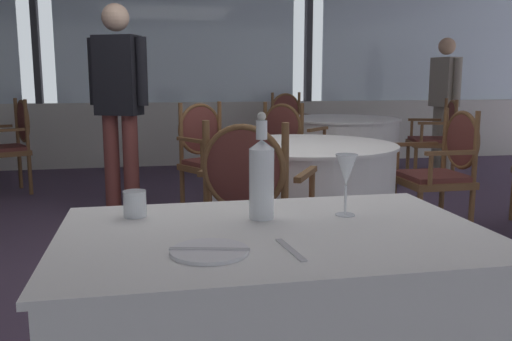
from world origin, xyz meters
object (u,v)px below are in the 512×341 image
(side_plate, at_px, (210,251))
(dining_chair_1_2, at_px, (290,124))
(dining_chair_0_2, at_px, (11,139))
(dining_chair_1_1, at_px, (439,134))
(wine_glass, at_px, (346,171))
(dining_chair_3_0, at_px, (252,199))
(water_tumbler, at_px, (135,204))
(dining_chair_3_1, at_px, (444,164))
(dining_chair_1_0, at_px, (289,143))
(dining_chair_3_2, at_px, (209,151))
(water_bottle, at_px, (262,176))
(diner_person_1, at_px, (119,97))
(diner_person_0, at_px, (444,96))

(side_plate, relative_size, dining_chair_1_2, 0.21)
(dining_chair_0_2, relative_size, dining_chair_1_2, 0.98)
(dining_chair_1_1, height_order, dining_chair_1_2, dining_chair_1_2)
(wine_glass, distance_m, dining_chair_3_0, 1.04)
(water_tumbler, xyz_separation_m, dining_chair_3_1, (2.16, 1.81, -0.22))
(wine_glass, height_order, dining_chair_1_0, dining_chair_1_0)
(dining_chair_3_2, bearing_deg, dining_chair_0_2, -157.96)
(water_bottle, height_order, dining_chair_3_2, water_bottle)
(side_plate, distance_m, wine_glass, 0.59)
(dining_chair_3_1, relative_size, dining_chair_3_2, 0.98)
(dining_chair_3_2, relative_size, diner_person_1, 0.55)
(water_bottle, xyz_separation_m, dining_chair_3_2, (0.15, 2.83, -0.30))
(dining_chair_3_0, xyz_separation_m, diner_person_1, (-0.73, 2.09, 0.45))
(water_bottle, distance_m, dining_chair_3_0, 1.03)
(water_tumbler, height_order, dining_chair_1_2, dining_chair_1_2)
(dining_chair_0_2, height_order, dining_chair_1_1, dining_chair_0_2)
(dining_chair_1_2, relative_size, dining_chair_3_1, 1.04)
(water_tumbler, xyz_separation_m, dining_chair_3_0, (0.56, 0.87, -0.20))
(wine_glass, distance_m, dining_chair_1_2, 5.37)
(water_bottle, relative_size, diner_person_1, 0.19)
(dining_chair_0_2, height_order, diner_person_0, diner_person_0)
(side_plate, height_order, diner_person_1, diner_person_1)
(dining_chair_0_2, height_order, dining_chair_1_0, dining_chair_0_2)
(dining_chair_0_2, height_order, dining_chair_3_1, dining_chair_0_2)
(dining_chair_1_1, distance_m, diner_person_1, 3.52)
(water_tumbler, xyz_separation_m, diner_person_1, (-0.18, 2.95, 0.25))
(dining_chair_1_1, xyz_separation_m, dining_chair_3_2, (-2.67, -1.02, 0.01))
(dining_chair_0_2, relative_size, dining_chair_1_0, 1.02)
(water_tumbler, height_order, dining_chair_0_2, dining_chair_0_2)
(dining_chair_1_2, xyz_separation_m, dining_chair_3_0, (-1.31, -4.24, -0.00))
(dining_chair_1_1, bearing_deg, dining_chair_0_2, 9.77)
(water_tumbler, xyz_separation_m, dining_chair_0_2, (-1.32, 4.17, -0.22))
(water_bottle, xyz_separation_m, dining_chair_3_0, (0.16, 0.97, -0.29))
(side_plate, relative_size, diner_person_1, 0.12)
(dining_chair_3_1, xyz_separation_m, diner_person_1, (-2.34, 1.15, 0.47))
(dining_chair_0_2, xyz_separation_m, dining_chair_1_2, (3.19, 0.94, 0.02))
(wine_glass, distance_m, dining_chair_3_1, 2.45)
(diner_person_1, bearing_deg, diner_person_0, -41.04)
(dining_chair_0_2, xyz_separation_m, dining_chair_1_0, (2.70, -0.91, 0.01))
(side_plate, height_order, water_bottle, water_bottle)
(water_tumbler, relative_size, dining_chair_3_1, 0.09)
(dining_chair_3_1, bearing_deg, water_tumbler, 39.60)
(dining_chair_0_2, bearing_deg, dining_chair_1_2, 171.09)
(dining_chair_3_1, bearing_deg, water_bottle, 47.01)
(dining_chair_3_0, bearing_deg, dining_chair_0_2, 59.34)
(water_tumbler, distance_m, dining_chair_3_2, 2.79)
(dining_chair_3_0, relative_size, dining_chair_3_1, 1.02)
(wine_glass, distance_m, dining_chair_1_0, 3.46)
(water_bottle, relative_size, dining_chair_1_1, 0.36)
(side_plate, height_order, dining_chair_1_0, dining_chair_1_0)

